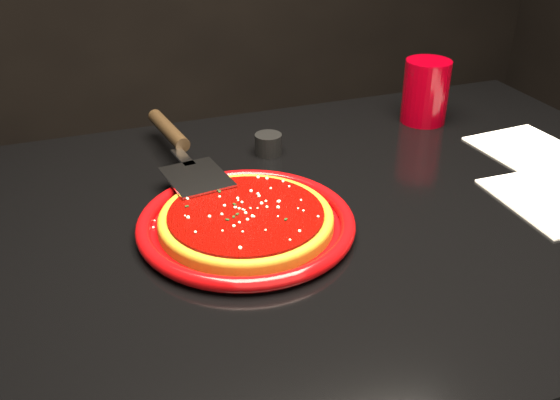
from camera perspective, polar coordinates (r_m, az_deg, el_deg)
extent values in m
cube|color=black|center=(1.14, 3.28, -17.46)|extent=(1.20, 0.80, 0.75)
cylinder|color=#7E0506|center=(0.85, -3.11, -2.15)|extent=(0.34, 0.34, 0.02)
cylinder|color=brown|center=(0.85, -3.12, -1.95)|extent=(0.27, 0.27, 0.01)
torus|color=brown|center=(0.84, -3.13, -1.61)|extent=(0.27, 0.27, 0.02)
cylinder|color=#6D0300|center=(0.84, -3.14, -1.36)|extent=(0.24, 0.24, 0.01)
cylinder|color=#85000B|center=(1.21, 13.17, 9.63)|extent=(0.11, 0.11, 0.12)
cube|color=white|center=(1.17, 21.68, 4.38)|extent=(0.16, 0.17, 0.00)
cylinder|color=black|center=(1.06, -1.07, 5.13)|extent=(0.06, 0.06, 0.04)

